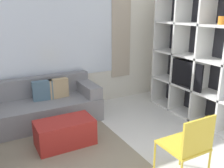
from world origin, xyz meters
TOP-DOWN VIEW (x-y plane):
  - wall_back at (0.00, 3.30)m, footprint 5.71×0.11m
  - wall_right at (2.29, 1.63)m, footprint 0.07×4.47m
  - area_rug at (-0.93, 1.83)m, footprint 2.79×2.37m
  - shelving_unit at (2.08, 1.59)m, footprint 0.41×2.21m
  - couch_main at (-0.49, 2.82)m, footprint 2.07×0.86m
  - ottoman at (-0.33, 1.87)m, footprint 0.83×0.45m
  - folding_chair at (0.59, 0.39)m, footprint 0.44×0.46m

SIDE VIEW (x-z plane):
  - area_rug at x=-0.93m, z-range 0.00..0.01m
  - ottoman at x=-0.33m, z-range 0.00..0.39m
  - couch_main at x=-0.49m, z-range -0.09..0.66m
  - folding_chair at x=0.59m, z-range 0.09..0.95m
  - shelving_unit at x=2.08m, z-range -0.02..2.21m
  - wall_right at x=2.29m, z-range 0.00..2.70m
  - wall_back at x=0.00m, z-range 0.01..2.71m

